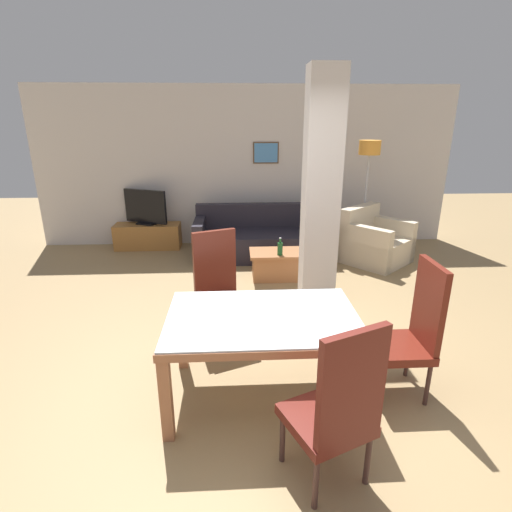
% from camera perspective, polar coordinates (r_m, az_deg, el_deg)
% --- Properties ---
extents(ground_plane, '(18.00, 18.00, 0.00)m').
position_cam_1_polar(ground_plane, '(3.48, 0.90, -19.13)').
color(ground_plane, '#9A7D53').
extents(back_wall, '(7.20, 0.09, 2.70)m').
position_cam_1_polar(back_wall, '(7.11, -1.46, 12.54)').
color(back_wall, silver).
rests_on(back_wall, ground_plane).
extents(divider_pillar, '(0.40, 0.34, 2.70)m').
position_cam_1_polar(divider_pillar, '(4.67, 9.26, 8.90)').
color(divider_pillar, silver).
rests_on(divider_pillar, ground_plane).
extents(dining_table, '(1.48, 0.98, 0.72)m').
position_cam_1_polar(dining_table, '(3.16, 0.95, -10.88)').
color(dining_table, '#A66745').
rests_on(dining_table, ground_plane).
extents(dining_chair_far_left, '(0.60, 0.60, 1.12)m').
position_cam_1_polar(dining_chair_far_left, '(3.98, -5.30, -4.44)').
color(dining_chair_far_left, maroon).
rests_on(dining_chair_far_left, ground_plane).
extents(dining_chair_near_right, '(0.60, 0.60, 1.12)m').
position_cam_1_polar(dining_chair_near_right, '(2.51, 11.51, -20.45)').
color(dining_chair_near_right, maroon).
rests_on(dining_chair_near_right, ground_plane).
extents(dining_chair_head_right, '(0.46, 0.46, 1.12)m').
position_cam_1_polar(dining_chair_head_right, '(3.45, 21.40, -9.71)').
color(dining_chair_head_right, maroon).
rests_on(dining_chair_head_right, ground_plane).
extents(sofa, '(2.17, 0.90, 0.81)m').
position_cam_1_polar(sofa, '(6.55, 0.84, 2.42)').
color(sofa, '#221F29').
rests_on(sofa, ground_plane).
extents(armchair, '(1.23, 1.22, 0.85)m').
position_cam_1_polar(armchair, '(6.53, 16.52, 1.71)').
color(armchair, beige).
rests_on(armchair, ground_plane).
extents(coffee_table, '(0.73, 0.49, 0.39)m').
position_cam_1_polar(coffee_table, '(5.65, 2.84, -1.20)').
color(coffee_table, '#A4663C').
rests_on(coffee_table, ground_plane).
extents(bottle, '(0.07, 0.07, 0.25)m').
position_cam_1_polar(bottle, '(5.43, 3.45, 1.10)').
color(bottle, '#194C23').
rests_on(bottle, coffee_table).
extents(tv_stand, '(1.11, 0.40, 0.43)m').
position_cam_1_polar(tv_stand, '(7.22, -15.16, 2.77)').
color(tv_stand, '#A86D32').
rests_on(tv_stand, ground_plane).
extents(tv_screen, '(0.75, 0.37, 0.60)m').
position_cam_1_polar(tv_screen, '(7.10, -15.51, 6.67)').
color(tv_screen, black).
rests_on(tv_screen, tv_stand).
extents(floor_lamp, '(0.34, 0.34, 1.84)m').
position_cam_1_polar(floor_lamp, '(6.72, 15.81, 13.21)').
color(floor_lamp, '#B7B7BC').
rests_on(floor_lamp, ground_plane).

